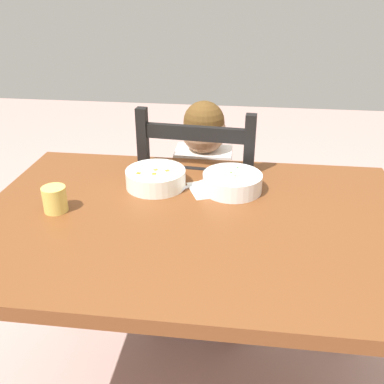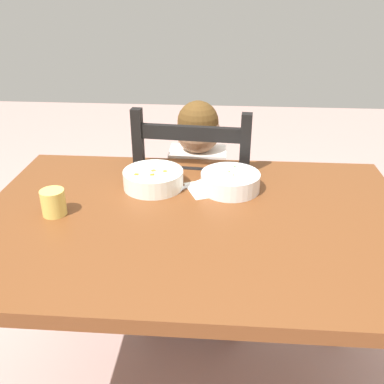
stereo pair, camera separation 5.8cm
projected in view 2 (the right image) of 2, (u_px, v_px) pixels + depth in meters
name	position (u px, v px, depth m)	size (l,w,h in m)	color
dining_table	(194.00, 250.00, 1.31)	(1.26, 0.86, 0.78)	brown
dining_chair	(196.00, 222.00, 1.83)	(0.45, 0.45, 0.99)	black
child_figure	(197.00, 185.00, 1.74)	(0.32, 0.31, 0.98)	white
bowl_of_peas	(230.00, 181.00, 1.40)	(0.19, 0.19, 0.06)	white
bowl_of_carrots	(153.00, 178.00, 1.42)	(0.19, 0.19, 0.06)	white
spoon	(182.00, 188.00, 1.42)	(0.11, 0.12, 0.01)	silver
drinking_cup	(53.00, 202.00, 1.25)	(0.07, 0.07, 0.08)	#E0C45B
paper_napkin	(210.00, 188.00, 1.42)	(0.14, 0.13, 0.00)	white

